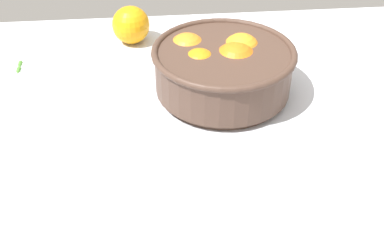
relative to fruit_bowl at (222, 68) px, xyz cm
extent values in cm
cube|color=silver|center=(-9.25, -15.43, -6.74)|extent=(149.36, 100.49, 3.00)
cylinder|color=#473328|center=(0.23, -0.33, -4.64)|extent=(22.60, 22.60, 1.20)
cylinder|color=#473328|center=(0.23, -0.33, -0.22)|extent=(24.57, 24.57, 7.62)
torus|color=#473328|center=(0.23, -0.33, 3.59)|extent=(25.77, 25.77, 1.20)
sphere|color=orange|center=(2.41, -0.23, 0.44)|extent=(8.72, 8.72, 8.72)
sphere|color=orange|center=(4.00, 2.84, 1.30)|extent=(7.46, 7.46, 7.46)
sphere|color=orange|center=(-5.82, 4.71, 0.48)|extent=(8.21, 8.21, 8.21)
sphere|color=orange|center=(-4.14, -0.75, 0.70)|extent=(7.09, 7.09, 7.09)
sphere|color=orange|center=(-0.67, -3.01, -0.73)|extent=(6.61, 6.61, 6.61)
sphere|color=orange|center=(0.95, -1.91, -0.45)|extent=(6.48, 6.48, 6.48)
sphere|color=orange|center=(-16.65, 21.85, -1.14)|extent=(8.19, 8.19, 8.19)
cylinder|color=#49852E|center=(-39.53, 13.00, -5.09)|extent=(0.65, 5.12, 0.30)
sphere|color=#49852E|center=(-39.42, 11.31, -4.94)|extent=(0.90, 0.90, 0.90)
sphere|color=#49852E|center=(-39.48, 12.16, -4.94)|extent=(0.99, 0.99, 0.99)
sphere|color=#49852E|center=(-39.53, 13.00, -4.94)|extent=(0.62, 0.62, 0.62)
sphere|color=#49852E|center=(-39.59, 13.85, -4.94)|extent=(0.92, 0.92, 0.92)
sphere|color=#49852E|center=(-39.65, 14.70, -4.94)|extent=(0.94, 0.94, 0.94)
camera|label=1|loc=(-12.23, -71.01, 42.93)|focal=42.98mm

